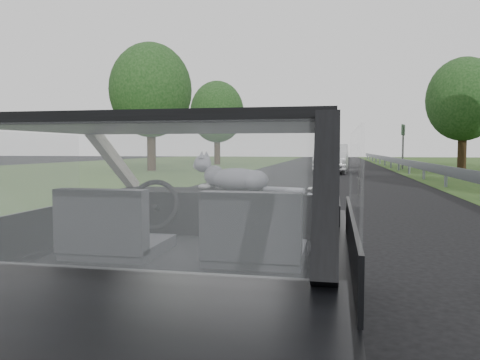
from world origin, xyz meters
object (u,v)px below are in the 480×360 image
at_px(highway_sign, 403,147).
at_px(subject_car, 197,246).
at_px(other_car, 332,158).
at_px(cat, 237,178).

bearing_deg(highway_sign, subject_car, -82.83).
bearing_deg(subject_car, other_car, 88.53).
bearing_deg(subject_car, cat, 80.97).
distance_m(cat, highway_sign, 27.68).
distance_m(subject_car, highway_sign, 28.35).
bearing_deg(highway_sign, other_car, -112.62).
distance_m(cat, other_car, 22.10).
xyz_separation_m(cat, other_car, (0.48, 22.09, -0.33)).
distance_m(subject_car, cat, 0.76).
height_order(subject_car, other_car, other_car).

